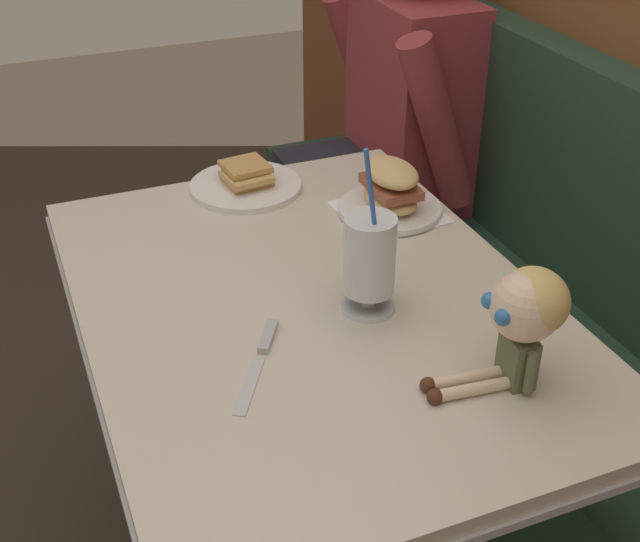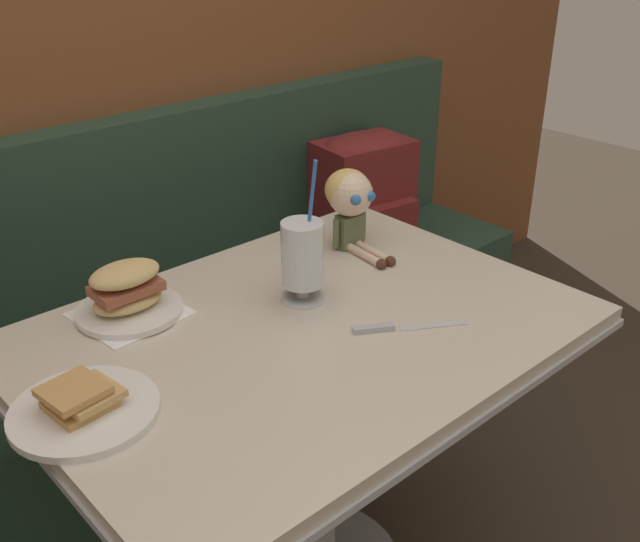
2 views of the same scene
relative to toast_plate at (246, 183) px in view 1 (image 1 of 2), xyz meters
name	(u,v)px [view 1 (image 1 of 2)]	position (x,y,z in m)	size (l,w,h in m)	color
booth_bench	(566,390)	(0.46, 0.60, -0.43)	(2.60, 0.48, 1.00)	#233D2D
diner_table	(312,383)	(0.46, -0.03, -0.21)	(1.11, 0.81, 0.74)	beige
toast_plate	(246,183)	(0.00, 0.00, 0.00)	(0.25, 0.25, 0.06)	white
milkshake_glass	(369,259)	(0.53, 0.05, 0.09)	(0.10, 0.10, 0.32)	silver
sandwich_plate	(391,193)	(0.22, 0.25, 0.03)	(0.22, 0.22, 0.12)	white
butter_knife	(264,349)	(0.58, -0.16, -0.01)	(0.21, 0.14, 0.01)	silver
seated_doll	(525,312)	(0.80, 0.18, 0.11)	(0.12, 0.22, 0.20)	#5B6642
diner_patron	(399,104)	(-0.34, 0.55, -0.01)	(0.55, 0.48, 0.81)	maroon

